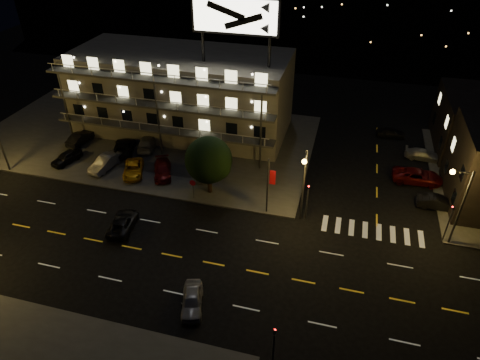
% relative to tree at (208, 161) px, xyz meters
% --- Properties ---
extents(ground, '(140.00, 140.00, 0.00)m').
position_rel_tree_xyz_m(ground, '(1.76, -10.23, -4.04)').
color(ground, black).
rests_on(ground, ground).
extents(curb_nw, '(44.00, 24.00, 0.15)m').
position_rel_tree_xyz_m(curb_nw, '(-12.24, 9.77, -3.96)').
color(curb_nw, '#3D3D3A').
rests_on(curb_nw, ground).
extents(motel, '(28.00, 13.80, 18.10)m').
position_rel_tree_xyz_m(motel, '(-8.19, 13.65, 1.31)').
color(motel, gray).
rests_on(motel, ground).
extents(streetlight_nc, '(0.44, 1.92, 8.00)m').
position_rel_tree_xyz_m(streetlight_nc, '(10.26, -2.29, 0.92)').
color(streetlight_nc, '#2D2D30').
rests_on(streetlight_nc, ground).
extents(streetlight_ne, '(1.92, 0.44, 8.00)m').
position_rel_tree_xyz_m(streetlight_ne, '(23.89, -1.93, 0.92)').
color(streetlight_ne, '#2D2D30').
rests_on(streetlight_ne, ground).
extents(signal_nw, '(0.20, 0.27, 4.60)m').
position_rel_tree_xyz_m(signal_nw, '(10.76, -1.73, -1.47)').
color(signal_nw, '#2D2D30').
rests_on(signal_nw, ground).
extents(signal_sw, '(0.20, 0.27, 4.60)m').
position_rel_tree_xyz_m(signal_sw, '(10.76, -18.73, -1.47)').
color(signal_sw, '#2D2D30').
rests_on(signal_sw, ground).
extents(signal_ne, '(0.27, 0.20, 4.60)m').
position_rel_tree_xyz_m(signal_ne, '(23.75, -1.73, -1.47)').
color(signal_ne, '#2D2D30').
rests_on(signal_ne, ground).
extents(banner_north, '(0.83, 0.16, 6.40)m').
position_rel_tree_xyz_m(banner_north, '(6.84, -1.83, -0.61)').
color(banner_north, '#2D2D30').
rests_on(banner_north, ground).
extents(stop_sign, '(0.91, 0.11, 2.61)m').
position_rel_tree_xyz_m(stop_sign, '(-1.24, -1.66, -2.33)').
color(stop_sign, '#2D2D30').
rests_on(stop_sign, ground).
extents(tree, '(5.20, 5.01, 6.55)m').
position_rel_tree_xyz_m(tree, '(0.00, 0.00, 0.00)').
color(tree, black).
rests_on(tree, curb_nw).
extents(lot_car_0, '(2.64, 4.25, 1.35)m').
position_rel_tree_xyz_m(lot_car_0, '(-18.63, 1.35, -3.21)').
color(lot_car_0, black).
rests_on(lot_car_0, curb_nw).
extents(lot_car_1, '(2.38, 4.88, 1.54)m').
position_rel_tree_xyz_m(lot_car_1, '(-13.38, 1.35, -3.12)').
color(lot_car_1, gray).
rests_on(lot_car_1, curb_nw).
extents(lot_car_2, '(3.68, 5.05, 1.28)m').
position_rel_tree_xyz_m(lot_car_2, '(-9.64, 1.06, -3.25)').
color(lot_car_2, '#ECA816').
rests_on(lot_car_2, curb_nw).
extents(lot_car_3, '(3.60, 5.00, 1.34)m').
position_rel_tree_xyz_m(lot_car_3, '(-6.29, 1.76, -3.22)').
color(lot_car_3, '#610D0F').
rests_on(lot_car_3, curb_nw).
extents(lot_car_4, '(2.71, 4.35, 1.38)m').
position_rel_tree_xyz_m(lot_car_4, '(-1.72, 2.77, -3.20)').
color(lot_car_4, gray).
rests_on(lot_car_4, curb_nw).
extents(lot_car_5, '(1.93, 4.55, 1.46)m').
position_rel_tree_xyz_m(lot_car_5, '(-19.62, 6.09, -3.16)').
color(lot_car_5, black).
rests_on(lot_car_5, curb_nw).
extents(lot_car_6, '(4.00, 5.80, 1.47)m').
position_rel_tree_xyz_m(lot_car_6, '(-13.01, 5.20, -3.15)').
color(lot_car_6, black).
rests_on(lot_car_6, curb_nw).
extents(lot_car_7, '(3.13, 5.46, 1.49)m').
position_rel_tree_xyz_m(lot_car_7, '(-10.71, 7.27, -3.14)').
color(lot_car_7, gray).
rests_on(lot_car_7, curb_nw).
extents(lot_car_8, '(2.83, 4.47, 1.42)m').
position_rel_tree_xyz_m(lot_car_8, '(-3.35, 6.58, -3.18)').
color(lot_car_8, black).
rests_on(lot_car_8, curb_nw).
extents(lot_car_9, '(2.98, 4.41, 1.38)m').
position_rel_tree_xyz_m(lot_car_9, '(-3.41, 7.27, -3.20)').
color(lot_car_9, '#610D0F').
rests_on(lot_car_9, curb_nw).
extents(side_car_0, '(4.19, 1.51, 1.37)m').
position_rel_tree_xyz_m(side_car_0, '(23.74, 3.49, -3.35)').
color(side_car_0, black).
rests_on(side_car_0, ground).
extents(side_car_1, '(5.56, 2.68, 1.53)m').
position_rel_tree_xyz_m(side_car_1, '(22.04, 8.06, -3.27)').
color(side_car_1, '#610D0F').
rests_on(side_car_1, ground).
extents(side_car_2, '(4.44, 2.06, 1.25)m').
position_rel_tree_xyz_m(side_car_2, '(23.13, 13.51, -3.41)').
color(side_car_2, gray).
rests_on(side_car_2, ground).
extents(side_car_3, '(3.85, 1.84, 1.27)m').
position_rel_tree_xyz_m(side_car_3, '(19.42, 18.55, -3.40)').
color(side_car_3, black).
rests_on(side_car_3, ground).
extents(road_car_east, '(2.68, 4.30, 1.36)m').
position_rel_tree_xyz_m(road_car_east, '(3.56, -15.09, -3.36)').
color(road_car_east, gray).
rests_on(road_car_east, ground).
extents(road_car_west, '(2.88, 4.93, 1.29)m').
position_rel_tree_xyz_m(road_car_west, '(-6.30, -7.87, -3.39)').
color(road_car_west, black).
rests_on(road_car_west, ground).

